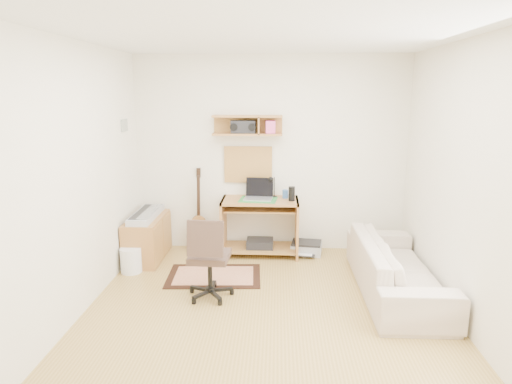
{
  "coord_description": "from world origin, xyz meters",
  "views": [
    {
      "loc": [
        0.09,
        -4.0,
        2.13
      ],
      "look_at": [
        -0.15,
        1.05,
        1.0
      ],
      "focal_mm": 31.78,
      "sensor_mm": 36.0,
      "label": 1
    }
  ],
  "objects_px": {
    "task_chair": "(210,257)",
    "printer": "(306,247)",
    "cabinet": "(147,238)",
    "desk": "(260,227)",
    "sofa": "(397,259)"
  },
  "relations": [
    {
      "from": "cabinet",
      "to": "printer",
      "type": "distance_m",
      "value": 2.1
    },
    {
      "from": "desk",
      "to": "printer",
      "type": "xyz_separation_m",
      "value": [
        0.62,
        0.06,
        -0.29
      ]
    },
    {
      "from": "printer",
      "to": "sofa",
      "type": "height_order",
      "value": "sofa"
    },
    {
      "from": "task_chair",
      "to": "printer",
      "type": "relative_size",
      "value": 2.24
    },
    {
      "from": "cabinet",
      "to": "printer",
      "type": "relative_size",
      "value": 2.24
    },
    {
      "from": "printer",
      "to": "cabinet",
      "type": "bearing_deg",
      "value": -164.15
    },
    {
      "from": "desk",
      "to": "cabinet",
      "type": "height_order",
      "value": "desk"
    },
    {
      "from": "desk",
      "to": "sofa",
      "type": "height_order",
      "value": "sofa"
    },
    {
      "from": "cabinet",
      "to": "sofa",
      "type": "bearing_deg",
      "value": -16.53
    },
    {
      "from": "desk",
      "to": "printer",
      "type": "bearing_deg",
      "value": 5.29
    },
    {
      "from": "task_chair",
      "to": "printer",
      "type": "xyz_separation_m",
      "value": [
        1.09,
        1.37,
        -0.36
      ]
    },
    {
      "from": "cabinet",
      "to": "desk",
      "type": "bearing_deg",
      "value": 8.65
    },
    {
      "from": "desk",
      "to": "task_chair",
      "type": "bearing_deg",
      "value": -109.81
    },
    {
      "from": "desk",
      "to": "task_chair",
      "type": "relative_size",
      "value": 1.11
    },
    {
      "from": "desk",
      "to": "cabinet",
      "type": "xyz_separation_m",
      "value": [
        -1.45,
        -0.22,
        -0.1
      ]
    }
  ]
}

